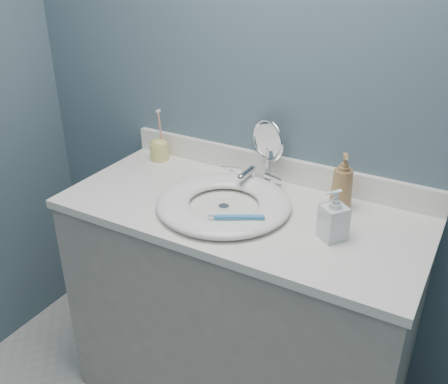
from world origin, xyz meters
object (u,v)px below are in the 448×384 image
Objects in this scene: makeup_mirror at (268,147)px; soap_bottle_clear at (334,215)px; toothbrush_holder at (159,148)px; soap_bottle_amber at (343,182)px.

makeup_mirror is 0.44m from soap_bottle_clear.
toothbrush_holder is at bearing -157.87° from soap_bottle_clear.
soap_bottle_amber is 0.20m from soap_bottle_clear.
soap_bottle_amber is 0.76m from toothbrush_holder.
soap_bottle_amber is at bearing 138.70° from soap_bottle_clear.
makeup_mirror reaches higher than soap_bottle_amber.
toothbrush_holder is (-0.80, 0.22, -0.03)m from soap_bottle_clear.
makeup_mirror is at bearing 5.77° from toothbrush_holder.
soap_bottle_amber reaches higher than soap_bottle_clear.
soap_bottle_clear is 0.83m from toothbrush_holder.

